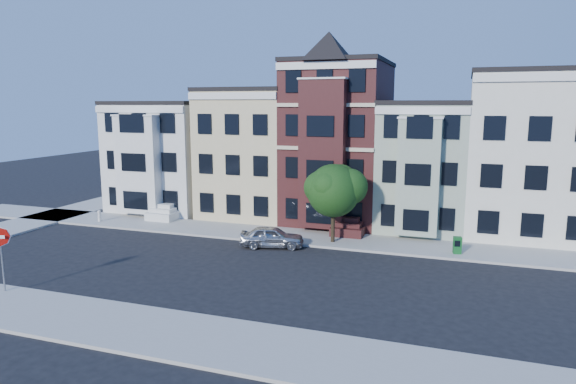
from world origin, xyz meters
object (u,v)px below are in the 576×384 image
at_px(newspaper_box, 457,245).
at_px(fire_hydrant, 99,217).
at_px(parked_car, 272,237).
at_px(street_tree, 333,194).
at_px(stop_sign, 2,255).

relative_size(newspaper_box, fire_hydrant, 1.47).
xyz_separation_m(parked_car, fire_hydrant, (-14.92, 1.92, -0.19)).
bearing_deg(street_tree, newspaper_box, -1.06).
distance_m(parked_car, fire_hydrant, 15.05).
bearing_deg(fire_hydrant, stop_sign, -67.77).
bearing_deg(fire_hydrant, parked_car, -7.33).
relative_size(parked_car, stop_sign, 1.13).
height_order(parked_car, stop_sign, stop_sign).
height_order(newspaper_box, fire_hydrant, newspaper_box).
xyz_separation_m(newspaper_box, stop_sign, (-20.53, -13.79, 1.29)).
bearing_deg(stop_sign, street_tree, 30.51).
relative_size(street_tree, stop_sign, 1.76).
xyz_separation_m(street_tree, newspaper_box, (7.76, -0.14, -2.65)).
xyz_separation_m(street_tree, stop_sign, (-12.77, -13.93, -1.37)).
bearing_deg(stop_sign, parked_car, 35.00).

